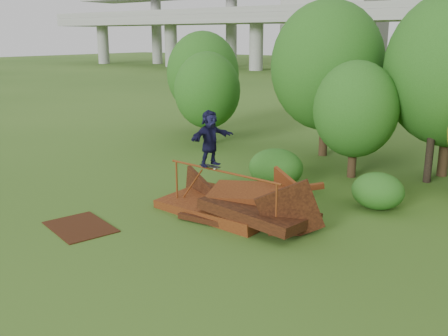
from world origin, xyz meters
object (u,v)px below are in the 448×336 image
Objects in this scene: skater at (210,138)px; utility_pole at (441,47)px; scrap_pile at (239,205)px; flat_plate at (80,227)px.

utility_pole is (4.37, 7.65, 2.49)m from skater.
flat_plate is at bearing -132.71° from scrap_pile.
flat_plate is 0.21× the size of utility_pole.
skater is 0.17× the size of utility_pole.
skater is at bearing -142.22° from scrap_pile.
scrap_pile is at bearing -39.05° from skater.
scrap_pile is at bearing -117.38° from utility_pole.
utility_pole reaches higher than skater.
flat_plate is 13.49m from utility_pole.
utility_pole is at bearing -16.57° from skater.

